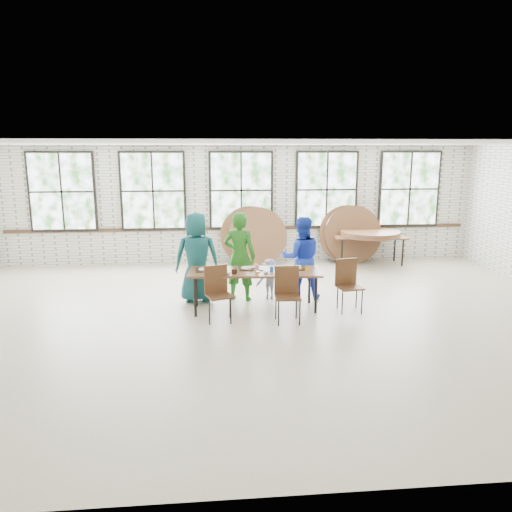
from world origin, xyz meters
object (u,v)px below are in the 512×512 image
Objects in this scene: dining_table at (255,273)px; storage_table at (370,238)px; chair_near_left at (218,288)px; chair_near_right at (287,289)px.

storage_table is (3.25, 3.38, -0.00)m from dining_table.
dining_table is 2.58× the size of chair_near_left.
dining_table is 0.84m from chair_near_left.
dining_table is at bearing 129.67° from chair_near_right.
chair_near_left is (-0.69, -0.47, -0.13)m from dining_table.
dining_table is 1.31× the size of storage_table.
chair_near_left is at bearing 173.57° from chair_near_right.
chair_near_left is at bearing -129.83° from storage_table.
storage_table is (2.74, 4.01, 0.13)m from chair_near_right.
chair_near_left is 1.00× the size of chair_near_right.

